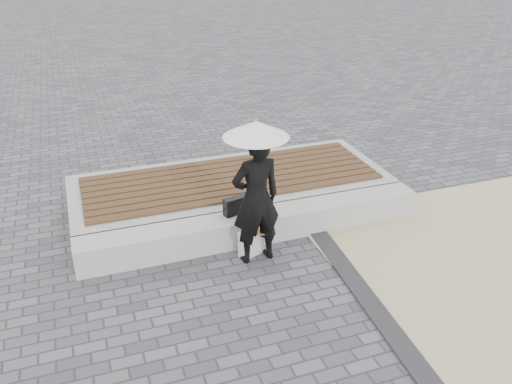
% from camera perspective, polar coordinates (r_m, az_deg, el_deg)
% --- Properties ---
extents(ground, '(80.00, 80.00, 0.00)m').
position_cam_1_polar(ground, '(6.55, 4.86, -11.74)').
color(ground, '#535358').
rests_on(ground, ground).
extents(edging_band, '(0.61, 5.20, 0.04)m').
position_cam_1_polar(edging_band, '(6.51, 12.90, -12.57)').
color(edging_band, '#28282B').
rests_on(edging_band, ground).
extents(seating_ledge, '(5.00, 0.45, 0.40)m').
position_cam_1_polar(seating_ledge, '(7.67, 0.05, -3.58)').
color(seating_ledge, '#ADADA7').
rests_on(seating_ledge, ground).
extents(timber_platform, '(5.00, 2.00, 0.40)m').
position_cam_1_polar(timber_platform, '(8.67, -2.61, 0.19)').
color(timber_platform, '#AEAEA9').
rests_on(timber_platform, ground).
extents(timber_decking, '(4.60, 1.60, 0.04)m').
position_cam_1_polar(timber_decking, '(8.58, -2.64, 1.50)').
color(timber_decking, '#4E301E').
rests_on(timber_decking, timber_platform).
extents(woman, '(0.69, 0.49, 1.81)m').
position_cam_1_polar(woman, '(6.86, -0.00, -0.72)').
color(woman, black).
rests_on(woman, ground).
extents(parasol, '(0.82, 0.82, 1.04)m').
position_cam_1_polar(parasol, '(6.49, -0.00, 6.69)').
color(parasol, '#BCBCC1').
rests_on(parasol, ground).
extents(handbag, '(0.38, 0.21, 0.25)m').
position_cam_1_polar(handbag, '(7.51, -2.15, -1.43)').
color(handbag, black).
rests_on(handbag, seating_ledge).
extents(canvas_tote, '(0.39, 0.28, 0.38)m').
position_cam_1_polar(canvas_tote, '(7.31, -0.47, -5.32)').
color(canvas_tote, silver).
rests_on(canvas_tote, ground).
extents(magazine, '(0.34, 0.27, 0.01)m').
position_cam_1_polar(magazine, '(7.17, -0.34, -4.20)').
color(magazine, '#FA405B').
rests_on(magazine, canvas_tote).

